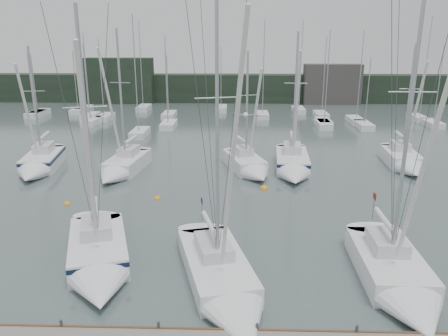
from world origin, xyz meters
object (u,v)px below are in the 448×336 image
Objects in this scene: sailboat_mid_c at (250,167)px; buoy_b at (264,189)px; sailboat_near_left at (99,262)px; buoy_a at (158,199)px; sailboat_mid_e at (405,162)px; buoy_c at (67,204)px; sailboat_near_center at (226,289)px; sailboat_mid_b at (121,168)px; sailboat_near_right at (400,284)px; sailboat_mid_a at (39,165)px; sailboat_mid_d at (293,166)px.

buoy_b is at bearing -92.94° from sailboat_mid_c.
buoy_a is (1.17, 10.65, -0.61)m from sailboat_near_left.
sailboat_mid_e is 29.52m from buoy_c.
sailboat_near_center is 19.43m from sailboat_mid_c.
sailboat_mid_b reaches higher than buoy_b.
sailboat_near_right is 22.08m from sailboat_mid_e.
sailboat_mid_a is 9.61m from buoy_c.
sailboat_near_left reaches higher than sailboat_mid_d.
sailboat_mid_e is at bearing 21.39° from buoy_a.
sailboat_mid_e is at bearing 23.99° from buoy_b.
sailboat_mid_c is 23.63× the size of buoy_a.
sailboat_near_center is 26.06m from sailboat_mid_a.
sailboat_near_right is at bearing -45.20° from sailboat_mid_a.
sailboat_mid_c is at bearing -9.04° from sailboat_mid_a.
sailboat_near_left is 0.90× the size of sailboat_near_right.
sailboat_near_right is 19.34m from sailboat_mid_d.
sailboat_near_right is 15.77m from buoy_b.
sailboat_mid_b is 11.41m from sailboat_mid_c.
buoy_a is at bearing 11.42° from buoy_c.
buoy_a is at bearing -143.76° from sailboat_mid_d.
sailboat_mid_c is 15.63m from buoy_c.
sailboat_mid_e is (14.34, 1.90, 0.01)m from sailboat_mid_c.
buoy_b is (8.17, 2.49, 0.00)m from buoy_a.
sailboat_near_center is at bearing -36.20° from sailboat_near_left.
sailboat_mid_a is 18.90× the size of buoy_b.
sailboat_mid_e is at bearing 12.99° from sailboat_mid_b.
sailboat_mid_c is 3.87m from sailboat_mid_d.
sailboat_mid_c is at bearing -170.35° from sailboat_mid_d.
sailboat_mid_b is at bearing -172.00° from sailboat_mid_d.
sailboat_mid_e is 14.56m from buoy_b.
sailboat_mid_c is at bearing 42.45° from buoy_a.
sailboat_near_left reaches higher than sailboat_mid_b.
buoy_b is at bearing 64.74° from sailboat_near_center.
sailboat_mid_e is (7.76, 20.67, 0.03)m from sailboat_near_right.
sailboat_near_right is 18.40m from buoy_a.
buoy_c is at bearing 120.52° from sailboat_near_center.
sailboat_mid_d reaches higher than sailboat_mid_e.
sailboat_mid_c is (8.28, 17.16, -0.01)m from sailboat_near_left.
sailboat_mid_a is 20.48m from buoy_b.
sailboat_near_right is 1.22× the size of sailboat_mid_d.
sailboat_near_center is 1.30× the size of sailboat_mid_e.
sailboat_near_right reaches higher than sailboat_mid_d.
buoy_c is at bearing -156.53° from sailboat_mid_e.
sailboat_mid_e is (25.73, 2.55, 0.01)m from sailboat_mid_b.
buoy_b is at bearing -20.34° from sailboat_mid_a.
sailboat_near_center reaches higher than sailboat_mid_a.
buoy_a is (-5.48, 12.85, -0.51)m from sailboat_near_center.
buoy_c is at bearing -168.58° from buoy_a.
buoy_c is (5.48, -7.87, -0.66)m from sailboat_mid_a.
buoy_b reaches higher than buoy_a.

